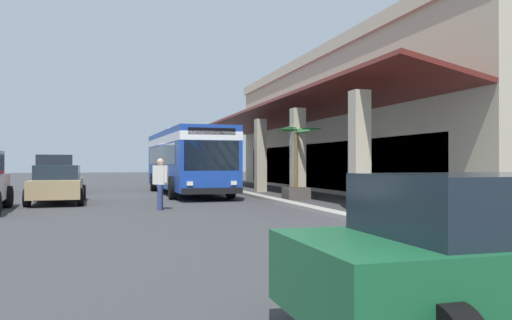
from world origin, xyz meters
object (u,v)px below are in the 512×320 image
object	(u,v)px
parked_suv_red	(54,173)
pedestrian	(160,181)
parked_sedan_tan	(57,184)
potted_palm	(296,183)
transit_bus	(187,157)

from	to	relation	value
parked_suv_red	pedestrian	xyz separation A→B (m)	(11.60, 4.45, -0.05)
parked_sedan_tan	pedestrian	size ratio (longest dim) A/B	2.60
potted_palm	parked_sedan_tan	bearing A→B (deg)	-95.01
transit_bus	parked_suv_red	bearing A→B (deg)	-116.24
transit_bus	parked_suv_red	xyz separation A→B (m)	(-3.22, -6.52, -0.84)
parked_sedan_tan	parked_suv_red	bearing A→B (deg)	-173.44
potted_palm	parked_suv_red	bearing A→B (deg)	-129.15
pedestrian	potted_palm	world-z (taller)	potted_palm
transit_bus	pedestrian	size ratio (longest dim) A/B	6.61
transit_bus	parked_sedan_tan	bearing A→B (deg)	-51.89
pedestrian	parked_suv_red	bearing A→B (deg)	-159.01
parked_sedan_tan	potted_palm	xyz separation A→B (m)	(0.84, 9.54, -0.02)
pedestrian	potted_palm	xyz separation A→B (m)	(-3.12, 5.97, -0.24)
pedestrian	transit_bus	bearing A→B (deg)	166.11
parked_suv_red	transit_bus	bearing A→B (deg)	63.76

